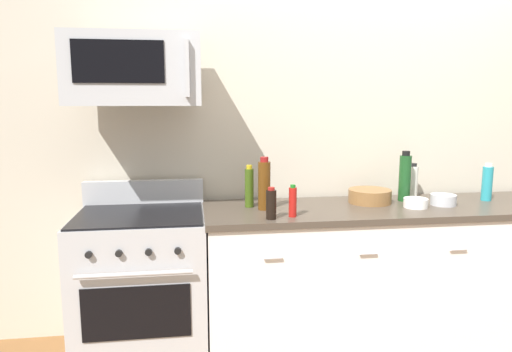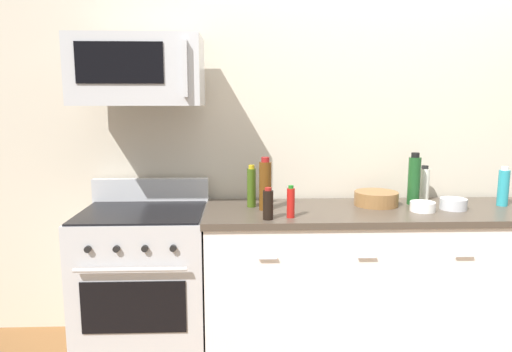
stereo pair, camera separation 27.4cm
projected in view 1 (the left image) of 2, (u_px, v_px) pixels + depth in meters
name	position (u px, v px, depth m)	size (l,w,h in m)	color
ground_plane	(385.00, 340.00, 3.09)	(6.57, 6.57, 0.00)	brown
back_wall	(370.00, 133.00, 3.28)	(5.47, 0.10, 2.70)	beige
counter_unit	(389.00, 275.00, 3.02)	(2.38, 0.66, 0.92)	white
range_oven	(143.00, 286.00, 2.81)	(0.76, 0.69, 1.07)	#B7BABF
microwave	(135.00, 70.00, 2.65)	(0.74, 0.44, 0.40)	#B7BABF
bottle_hot_sauce_red	(293.00, 202.00, 2.65)	(0.05, 0.05, 0.19)	#B21914
bottle_olive_oil	(249.00, 187.00, 2.89)	(0.06, 0.06, 0.26)	#385114
bottle_dish_soap	(487.00, 183.00, 3.08)	(0.07, 0.07, 0.25)	teal
bottle_soy_sauce_dark	(271.00, 204.00, 2.60)	(0.06, 0.06, 0.18)	black
bottle_wine_amber	(264.00, 185.00, 2.82)	(0.08, 0.08, 0.32)	#59330F
bottle_wine_green	(405.00, 177.00, 3.07)	(0.08, 0.08, 0.33)	#19471E
bottle_vinegar_white	(413.00, 181.00, 3.19)	(0.07, 0.07, 0.24)	silver
bowl_white_ceramic	(416.00, 203.00, 2.89)	(0.15, 0.15, 0.06)	white
bowl_steel_prep	(443.00, 199.00, 2.96)	(0.16, 0.16, 0.07)	#B2B5BA
bowl_wooden_salad	(370.00, 195.00, 3.03)	(0.28, 0.28, 0.09)	brown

